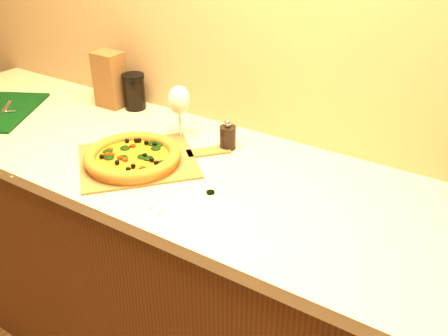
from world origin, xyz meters
TOP-DOWN VIEW (x-y plane):
  - cabinet at (0.00, 1.43)m, footprint 2.80×0.65m
  - countertop at (0.00, 1.43)m, footprint 2.84×0.68m
  - pizza_peel at (-0.28, 1.36)m, footprint 0.48×0.48m
  - pizza at (-0.29, 1.33)m, footprint 0.30×0.30m
  - bottle_cap at (0.01, 1.32)m, footprint 0.03×0.03m
  - pepper_grinder at (-0.10, 1.59)m, footprint 0.05×0.05m
  - wine_glass at (-0.28, 1.57)m, footprint 0.08×0.08m
  - paper_bag at (-0.69, 1.65)m, footprint 0.11×0.09m
  - dark_jar at (-0.59, 1.68)m, footprint 0.09×0.09m

SIDE VIEW (x-z plane):
  - cabinet at x=0.00m, z-range 0.00..0.86m
  - countertop at x=0.00m, z-range 0.86..0.90m
  - bottle_cap at x=0.01m, z-range 0.90..0.91m
  - pizza_peel at x=-0.28m, z-range 0.90..0.91m
  - pizza at x=-0.29m, z-range 0.91..0.95m
  - pepper_grinder at x=-0.10m, z-range 0.89..0.99m
  - dark_jar at x=-0.59m, z-range 0.90..1.04m
  - paper_bag at x=-0.69m, z-range 0.90..1.12m
  - wine_glass at x=-0.28m, z-range 0.94..1.13m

